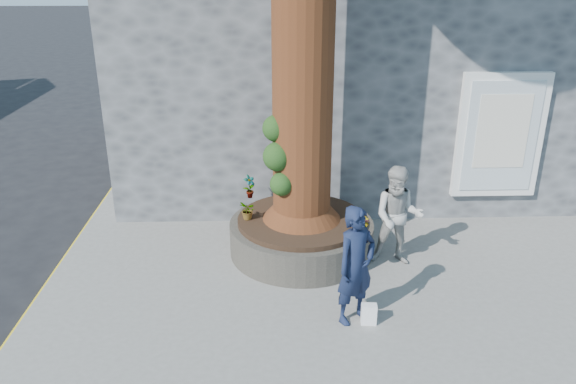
{
  "coord_description": "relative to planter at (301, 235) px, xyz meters",
  "views": [
    {
      "loc": [
        0.32,
        -6.1,
        4.5
      ],
      "look_at": [
        0.58,
        1.8,
        1.25
      ],
      "focal_mm": 35.0,
      "sensor_mm": 36.0,
      "label": 1
    }
  ],
  "objects": [
    {
      "name": "ground",
      "position": [
        -0.8,
        -2.0,
        -0.41
      ],
      "size": [
        120.0,
        120.0,
        0.0
      ],
      "primitive_type": "plane",
      "color": "black",
      "rests_on": "ground"
    },
    {
      "name": "pavement",
      "position": [
        0.7,
        -1.0,
        -0.35
      ],
      "size": [
        9.0,
        8.0,
        0.12
      ],
      "primitive_type": "cube",
      "color": "slate",
      "rests_on": "ground"
    },
    {
      "name": "yellow_line",
      "position": [
        -3.85,
        -1.0,
        -0.41
      ],
      "size": [
        0.1,
        30.0,
        0.01
      ],
      "primitive_type": "cube",
      "color": "yellow",
      "rests_on": "ground"
    },
    {
      "name": "stone_shop",
      "position": [
        1.7,
        5.2,
        2.75
      ],
      "size": [
        10.3,
        8.3,
        6.3
      ],
      "color": "#484A4D",
      "rests_on": "ground"
    },
    {
      "name": "planter",
      "position": [
        0.0,
        0.0,
        0.0
      ],
      "size": [
        2.3,
        2.3,
        0.6
      ],
      "color": "black",
      "rests_on": "pavement"
    },
    {
      "name": "man",
      "position": [
        0.59,
        -1.9,
        0.51
      ],
      "size": [
        0.7,
        0.65,
        1.61
      ],
      "primitive_type": "imported",
      "rotation": [
        0.0,
        0.0,
        0.59
      ],
      "color": "#141D37",
      "rests_on": "pavement"
    },
    {
      "name": "woman",
      "position": [
        1.45,
        -0.4,
        0.5
      ],
      "size": [
        0.87,
        0.74,
        1.58
      ],
      "primitive_type": "imported",
      "rotation": [
        0.0,
        0.0,
        -0.21
      ],
      "color": "#ACAAA5",
      "rests_on": "pavement"
    },
    {
      "name": "shopping_bag",
      "position": [
        0.77,
        -2.0,
        -0.15
      ],
      "size": [
        0.21,
        0.13,
        0.28
      ],
      "primitive_type": "cube",
      "rotation": [
        0.0,
        0.0,
        -0.08
      ],
      "color": "white",
      "rests_on": "pavement"
    },
    {
      "name": "plant_a",
      "position": [
        -0.85,
        0.85,
        0.51
      ],
      "size": [
        0.26,
        0.25,
        0.41
      ],
      "primitive_type": "imported",
      "rotation": [
        0.0,
        0.0,
        0.68
      ],
      "color": "gray",
      "rests_on": "planter"
    },
    {
      "name": "plant_b",
      "position": [
        0.85,
        -0.85,
        0.5
      ],
      "size": [
        0.29,
        0.29,
        0.38
      ],
      "primitive_type": "imported",
      "rotation": [
        0.0,
        0.0,
        2.44
      ],
      "color": "gray",
      "rests_on": "planter"
    },
    {
      "name": "plant_c",
      "position": [
        0.85,
        -0.85,
        0.5
      ],
      "size": [
        0.22,
        0.22,
        0.38
      ],
      "primitive_type": "imported",
      "rotation": [
        0.0,
        0.0,
        3.2
      ],
      "color": "gray",
      "rests_on": "planter"
    },
    {
      "name": "plant_d",
      "position": [
        -0.85,
        -0.03,
        0.46
      ],
      "size": [
        0.31,
        0.33,
        0.3
      ],
      "primitive_type": "imported",
      "rotation": [
        0.0,
        0.0,
        5.01
      ],
      "color": "gray",
      "rests_on": "planter"
    }
  ]
}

